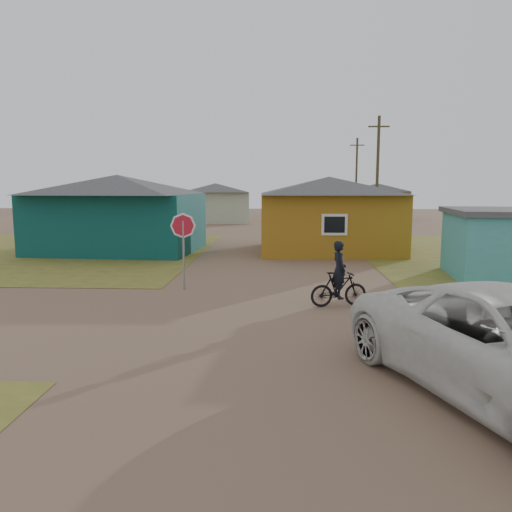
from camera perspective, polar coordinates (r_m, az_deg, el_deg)
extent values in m
plane|color=#7E5E48|center=(12.78, 2.84, -7.73)|extent=(120.00, 120.00, 0.00)
cube|color=olive|center=(29.10, -25.96, 0.46)|extent=(20.00, 18.00, 0.00)
cube|color=#0A3C3B|center=(27.21, -15.42, 3.68)|extent=(8.40, 6.54, 3.00)
pyramid|color=#3E3D40|center=(27.14, -15.58, 7.89)|extent=(8.93, 7.08, 1.00)
cube|color=#9C6B18|center=(26.49, 8.25, 3.77)|extent=(7.21, 6.24, 3.00)
pyramid|color=#3E3D40|center=(26.41, 8.33, 8.00)|extent=(7.72, 6.76, 0.90)
cube|color=silver|center=(23.47, 8.95, 3.57)|extent=(1.20, 0.06, 1.00)
cube|color=black|center=(23.44, 8.96, 3.56)|extent=(0.95, 0.04, 0.75)
cube|color=#AFB69D|center=(46.72, -4.62, 5.59)|extent=(6.49, 5.60, 2.80)
pyramid|color=#3E3D40|center=(46.67, -4.65, 7.80)|extent=(7.04, 6.15, 0.80)
cube|color=tan|center=(53.29, 13.66, 5.71)|extent=(6.41, 5.50, 2.80)
pyramid|color=#3E3D40|center=(53.25, 13.72, 7.64)|extent=(6.95, 6.05, 0.80)
cube|color=#AFB69D|center=(59.98, -10.79, 6.00)|extent=(5.75, 5.28, 2.70)
pyramid|color=#3E3D40|center=(59.94, -10.84, 7.62)|extent=(6.28, 5.81, 0.70)
cylinder|color=#483D2B|center=(34.91, 13.69, 8.78)|extent=(0.20, 0.20, 8.00)
cube|color=#483D2B|center=(35.11, 13.88, 14.17)|extent=(1.40, 0.10, 0.10)
cylinder|color=#483D2B|center=(50.85, 11.38, 8.60)|extent=(0.20, 0.20, 8.00)
cube|color=#483D2B|center=(50.99, 11.49, 12.31)|extent=(1.40, 0.10, 0.10)
cylinder|color=gray|center=(16.78, -8.27, 0.06)|extent=(0.07, 0.07, 2.31)
imported|color=black|center=(14.62, 9.43, -3.75)|extent=(1.75, 0.88, 1.01)
imported|color=black|center=(14.52, 9.49, -1.55)|extent=(0.54, 0.69, 1.67)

